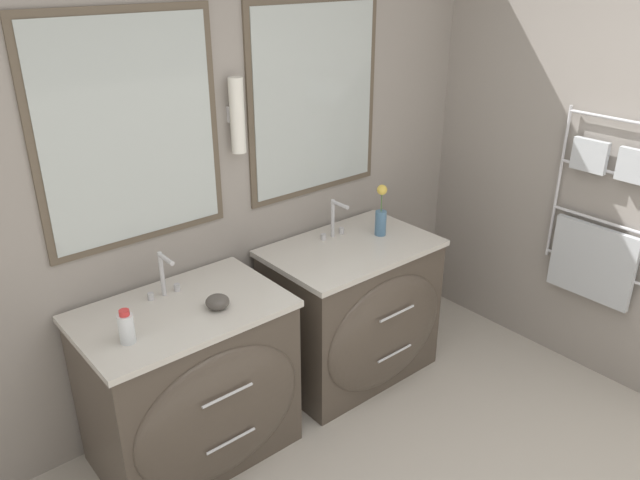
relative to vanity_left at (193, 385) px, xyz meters
name	(u,v)px	position (x,y,z in m)	size (l,w,h in m)	color
wall_back	(204,177)	(0.37, 0.40, 0.88)	(5.33, 0.15, 2.60)	gray
wall_right	(593,160)	(2.26, -0.69, 0.86)	(0.13, 3.90, 2.60)	gray
vanity_left	(193,385)	(0.00, 0.00, 0.00)	(0.97, 0.70, 0.85)	#4C4238
vanity_right	(355,311)	(1.08, 0.00, 0.00)	(0.97, 0.70, 0.85)	#4C4238
faucet_left	(164,275)	(0.00, 0.19, 0.53)	(0.17, 0.14, 0.23)	silver
faucet_right	(335,219)	(1.08, 0.19, 0.53)	(0.17, 0.14, 0.23)	silver
toiletry_bottle	(126,327)	(-0.31, -0.06, 0.49)	(0.07, 0.07, 0.16)	silver
amenity_bowl	(217,302)	(0.13, -0.07, 0.45)	(0.11, 0.11, 0.07)	#4C4742
flower_vase	(381,215)	(1.32, 0.05, 0.54)	(0.07, 0.07, 0.31)	teal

